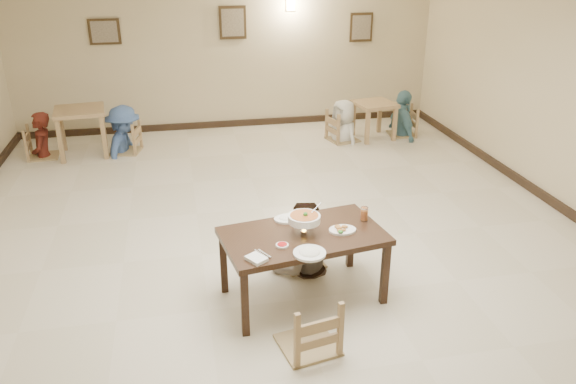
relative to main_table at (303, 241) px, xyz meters
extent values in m
plane|color=beige|center=(-0.08, 1.06, -0.66)|extent=(10.00, 10.00, 0.00)
plane|color=beige|center=(-0.08, 6.06, 0.84)|extent=(10.00, 0.00, 10.00)
cube|color=black|center=(-0.08, 6.03, -0.60)|extent=(8.00, 0.06, 0.12)
cube|color=black|center=(3.89, 1.06, -0.60)|extent=(0.06, 10.00, 0.12)
cube|color=#332414|center=(-2.28, 6.02, 1.24)|extent=(0.55, 0.03, 0.45)
cube|color=gray|center=(-2.28, 6.00, 1.24)|extent=(0.45, 0.01, 0.37)
cube|color=#332414|center=(0.02, 6.02, 1.34)|extent=(0.50, 0.03, 0.60)
cube|color=gray|center=(0.02, 6.00, 1.34)|extent=(0.41, 0.01, 0.49)
cube|color=#332414|center=(2.52, 6.02, 1.19)|extent=(0.45, 0.03, 0.55)
cube|color=gray|center=(2.52, 6.00, 1.19)|extent=(0.37, 0.01, 0.45)
cube|color=#FFD88C|center=(1.12, 6.02, 1.64)|extent=(0.16, 0.05, 0.22)
cube|color=#331F13|center=(0.00, 0.00, 0.05)|extent=(1.69, 1.12, 0.06)
cube|color=#331F13|center=(-0.65, -0.49, -0.32)|extent=(0.07, 0.07, 0.68)
cube|color=#331F13|center=(0.78, -0.26, -0.32)|extent=(0.07, 0.07, 0.68)
cube|color=#331F13|center=(-0.78, 0.26, -0.32)|extent=(0.07, 0.07, 0.68)
cube|color=#331F13|center=(0.65, 0.49, -0.32)|extent=(0.07, 0.07, 0.68)
cube|color=tan|center=(0.13, 0.65, -0.22)|extent=(0.44, 0.44, 0.05)
cube|color=tan|center=(-0.13, -0.77, -0.17)|extent=(0.49, 0.49, 0.05)
imported|color=gray|center=(0.12, 0.56, 0.14)|extent=(0.86, 0.73, 1.59)
torus|color=silver|center=(0.00, -0.01, 0.21)|extent=(0.25, 0.25, 0.01)
cylinder|color=silver|center=(0.00, -0.01, 0.10)|extent=(0.07, 0.07, 0.04)
cone|color=#FFA526|center=(0.00, -0.01, 0.15)|extent=(0.04, 0.04, 0.06)
cylinder|color=white|center=(0.00, -0.01, 0.25)|extent=(0.32, 0.32, 0.07)
cylinder|color=#A95322|center=(0.00, -0.01, 0.28)|extent=(0.28, 0.28, 0.02)
sphere|color=#2D7223|center=(0.01, -0.02, 0.30)|extent=(0.04, 0.04, 0.04)
cylinder|color=silver|center=(0.13, 0.05, 0.31)|extent=(0.15, 0.09, 0.10)
cylinder|color=silver|center=(0.10, 0.04, 0.15)|extent=(0.01, 0.01, 0.14)
cylinder|color=silver|center=(-0.09, 0.04, 0.15)|extent=(0.01, 0.01, 0.14)
cylinder|color=silver|center=(0.00, -0.12, 0.15)|extent=(0.01, 0.01, 0.14)
cylinder|color=white|center=(-0.09, 0.32, 0.09)|extent=(0.29, 0.29, 0.02)
ellipsoid|color=white|center=(-0.09, 0.32, 0.10)|extent=(0.19, 0.16, 0.07)
cylinder|color=white|center=(-0.03, -0.40, 0.09)|extent=(0.30, 0.30, 0.02)
ellipsoid|color=white|center=(-0.03, -0.40, 0.10)|extent=(0.20, 0.17, 0.07)
cylinder|color=white|center=(0.39, -0.03, 0.09)|extent=(0.27, 0.27, 0.02)
sphere|color=#2D7223|center=(0.35, -0.10, 0.12)|extent=(0.05, 0.05, 0.05)
cylinder|color=white|center=(-0.25, -0.21, 0.09)|extent=(0.12, 0.12, 0.02)
cylinder|color=#9C080B|center=(-0.25, -0.21, 0.10)|extent=(0.09, 0.09, 0.01)
cube|color=white|center=(-0.53, -0.41, 0.10)|extent=(0.21, 0.22, 0.03)
cube|color=silver|center=(-0.47, -0.33, 0.09)|extent=(0.11, 0.18, 0.01)
cube|color=silver|center=(-0.44, -0.33, 0.09)|extent=(0.11, 0.18, 0.01)
cylinder|color=white|center=(0.67, 0.15, 0.16)|extent=(0.08, 0.08, 0.15)
cylinder|color=orange|center=(0.67, 0.15, 0.14)|extent=(0.07, 0.07, 0.11)
cube|color=#A4835A|center=(-2.73, 4.92, 0.12)|extent=(0.89, 0.89, 0.06)
cube|color=#A4835A|center=(-3.03, 4.54, -0.28)|extent=(0.07, 0.07, 0.75)
cube|color=#A4835A|center=(-2.35, 4.62, -0.28)|extent=(0.07, 0.07, 0.75)
cube|color=#A4835A|center=(-3.11, 5.22, -0.28)|extent=(0.07, 0.07, 0.75)
cube|color=#A4835A|center=(-2.43, 5.30, -0.28)|extent=(0.07, 0.07, 0.75)
cube|color=#A4835A|center=(2.44, 4.79, -0.01)|extent=(0.78, 0.78, 0.06)
cube|color=#A4835A|center=(2.21, 4.47, -0.35)|extent=(0.07, 0.07, 0.62)
cube|color=#A4835A|center=(2.76, 4.56, -0.35)|extent=(0.07, 0.07, 0.62)
cube|color=#A4835A|center=(2.12, 5.03, -0.35)|extent=(0.07, 0.07, 0.62)
cube|color=#A4835A|center=(2.67, 5.12, -0.35)|extent=(0.07, 0.07, 0.62)
cube|color=tan|center=(-3.41, 4.92, -0.19)|extent=(0.48, 0.48, 0.05)
cube|color=tan|center=(-2.05, 4.92, -0.18)|extent=(0.49, 0.49, 0.05)
cube|color=tan|center=(1.85, 4.77, -0.16)|extent=(0.50, 0.50, 0.05)
cube|color=tan|center=(3.04, 4.86, -0.18)|extent=(0.48, 0.48, 0.05)
imported|color=#511A12|center=(-3.41, 4.92, 0.13)|extent=(0.38, 0.57, 1.56)
imported|color=#4A699F|center=(-2.05, 4.92, 0.17)|extent=(0.92, 1.20, 1.64)
imported|color=silver|center=(1.85, 4.77, 0.11)|extent=(0.74, 0.88, 1.52)
imported|color=#5A8E9B|center=(3.04, 4.86, 0.20)|extent=(0.45, 1.01, 1.71)
camera|label=1|loc=(-1.11, -4.73, 2.68)|focal=35.00mm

